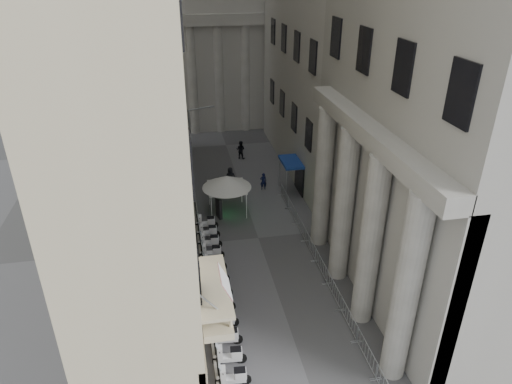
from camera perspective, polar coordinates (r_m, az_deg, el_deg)
iron_fence at (r=32.42m, az=-6.86°, el=-7.61°), size 0.30×28.00×1.40m
blue_awning at (r=40.39m, az=4.27°, el=-0.01°), size 1.60×3.00×3.00m
scooter_3 at (r=24.83m, az=-3.25°, el=-20.62°), size 1.44×0.66×1.50m
scooter_4 at (r=25.74m, az=-3.66°, el=-18.46°), size 1.44×0.66×1.50m
scooter_5 at (r=26.68m, az=-4.03°, el=-16.45°), size 1.44×0.66×1.50m
scooter_6 at (r=27.65m, az=-4.38°, el=-14.58°), size 1.44×0.66×1.50m
scooter_7 at (r=28.66m, az=-4.69°, el=-12.84°), size 1.44×0.66×1.50m
scooter_8 at (r=29.68m, az=-4.98°, el=-11.21°), size 1.44×0.66×1.50m
scooter_9 at (r=30.74m, az=-5.25°, el=-9.70°), size 1.44×0.66×1.50m
scooter_10 at (r=31.81m, az=-5.49°, el=-8.29°), size 1.44×0.66×1.50m
scooter_11 at (r=32.90m, az=-5.72°, el=-6.96°), size 1.44×0.66×1.50m
scooter_12 at (r=34.01m, az=-5.93°, el=-5.73°), size 1.44×0.66×1.50m
scooter_13 at (r=35.13m, az=-6.13°, el=-4.57°), size 1.44×0.66×1.50m
barrier_1 at (r=25.58m, az=13.50°, el=-19.72°), size 0.60×2.40×1.10m
barrier_2 at (r=27.18m, az=11.41°, el=-16.05°), size 0.60×2.40×1.10m
barrier_3 at (r=28.91m, az=9.62°, el=-12.78°), size 0.60×2.40×1.10m
barrier_4 at (r=30.74m, az=8.07°, el=-9.88°), size 0.60×2.40×1.10m
barrier_5 at (r=32.66m, az=6.73°, el=-7.31°), size 0.60×2.40×1.10m
barrier_6 at (r=34.65m, az=5.55°, el=-5.03°), size 0.60×2.40×1.10m
barrier_7 at (r=36.71m, az=4.51°, el=-2.99°), size 0.60×2.40×1.10m
barrier_8 at (r=38.82m, az=3.58°, el=-1.18°), size 0.60×2.40×1.10m
security_tent at (r=36.10m, az=-3.74°, el=1.28°), size 3.92×3.92×3.19m
street_lamp at (r=38.95m, az=-7.80°, el=5.90°), size 2.30×1.11×7.50m
info_kiosk at (r=36.08m, az=-4.66°, el=-1.98°), size 0.46×0.85×1.72m
pedestrian_a at (r=40.44m, az=0.92°, el=1.35°), size 0.59×0.40×1.57m
pedestrian_b at (r=46.91m, az=-1.95°, el=5.31°), size 1.15×1.07×1.90m
pedestrian_c at (r=40.88m, az=-3.22°, el=1.84°), size 0.95×0.64×1.88m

